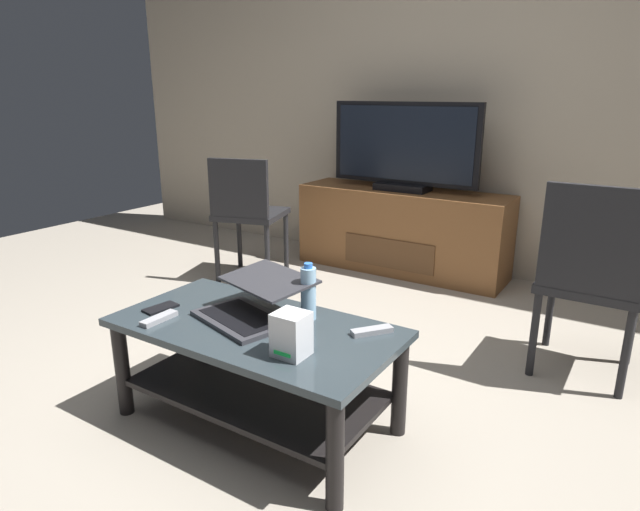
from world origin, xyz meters
The scene contains 13 objects.
ground_plane centered at (0.00, 0.00, 0.00)m, with size 7.68×7.68×0.00m, color #9E9384.
back_wall centered at (0.00, 2.30, 1.40)m, with size 6.40×0.12×2.80m, color #B2A38C.
coffee_table centered at (0.03, -0.16, 0.30)m, with size 1.12×0.58×0.43m.
media_cabinet centered at (-0.31, 1.98, 0.31)m, with size 1.56×0.45×0.61m.
television centered at (-0.31, 1.96, 0.91)m, with size 1.10×0.20×0.62m.
dining_chair centered at (1.07, 0.95, 0.52)m, with size 0.44×0.44×0.93m.
side_chair centered at (-1.14, 1.19, 0.51)m, with size 0.55×0.55×0.88m.
laptop centered at (-0.02, -0.11, 0.50)m, with size 0.47×0.47×0.16m.
router_box centered at (0.30, -0.29, 0.51)m, with size 0.11×0.11×0.16m.
water_bottle_near centered at (0.17, 0.00, 0.54)m, with size 0.06×0.06×0.23m.
cell_phone centered at (-0.40, -0.25, 0.44)m, with size 0.07×0.14×0.01m, color black.
tv_remote centered at (0.45, 0.01, 0.44)m, with size 0.04×0.16×0.02m, color #99999E.
soundbar_remote centered at (-0.31, -0.34, 0.44)m, with size 0.04×0.16×0.02m, color #99999E.
Camera 1 is at (1.29, -1.66, 1.30)m, focal length 30.46 mm.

